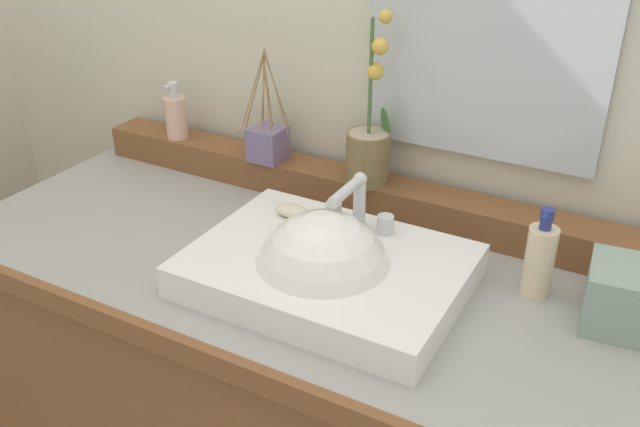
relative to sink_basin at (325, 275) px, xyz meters
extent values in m
cube|color=#9B9B96|center=(-0.06, 0.06, -0.05)|extent=(1.49, 0.62, 0.04)
cube|color=brown|center=(-0.06, -0.25, -0.05)|extent=(1.49, 0.02, 0.04)
cube|color=brown|center=(-0.06, 0.32, 0.01)|extent=(1.41, 0.09, 0.07)
cube|color=white|center=(0.00, 0.01, 0.00)|extent=(0.49, 0.36, 0.06)
sphere|color=white|center=(0.00, -0.01, 0.00)|extent=(0.25, 0.25, 0.25)
cylinder|color=silver|center=(0.00, 0.14, 0.08)|extent=(0.02, 0.02, 0.10)
cylinder|color=silver|center=(0.00, 0.08, 0.13)|extent=(0.02, 0.11, 0.02)
sphere|color=silver|center=(0.00, 0.14, 0.13)|extent=(0.03, 0.03, 0.03)
cylinder|color=silver|center=(-0.05, 0.14, 0.05)|extent=(0.03, 0.03, 0.04)
cylinder|color=silver|center=(0.06, 0.14, 0.05)|extent=(0.03, 0.03, 0.04)
ellipsoid|color=beige|center=(-0.13, 0.11, 0.05)|extent=(0.07, 0.04, 0.02)
cylinder|color=brown|center=(-0.06, 0.30, 0.10)|extent=(0.09, 0.09, 0.11)
cylinder|color=tan|center=(-0.06, 0.30, 0.15)|extent=(0.08, 0.08, 0.01)
cylinder|color=#476B38|center=(-0.06, 0.30, 0.28)|extent=(0.01, 0.01, 0.24)
ellipsoid|color=#387033|center=(-0.04, 0.33, 0.17)|extent=(0.04, 0.03, 0.07)
ellipsoid|color=#387033|center=(-0.03, 0.33, 0.17)|extent=(0.04, 0.04, 0.07)
sphere|color=gold|center=(-0.05, 0.31, 0.29)|extent=(0.04, 0.04, 0.04)
sphere|color=gold|center=(-0.04, 0.30, 0.34)|extent=(0.03, 0.03, 0.03)
sphere|color=gold|center=(-0.04, 0.32, 0.39)|extent=(0.03, 0.03, 0.03)
cylinder|color=beige|center=(-0.58, 0.30, 0.10)|extent=(0.05, 0.05, 0.10)
cylinder|color=silver|center=(-0.58, 0.30, 0.16)|extent=(0.02, 0.02, 0.02)
cylinder|color=silver|center=(-0.58, 0.30, 0.18)|extent=(0.02, 0.02, 0.02)
cylinder|color=silver|center=(-0.58, 0.29, 0.18)|extent=(0.01, 0.03, 0.01)
cube|color=slate|center=(-0.31, 0.30, 0.09)|extent=(0.07, 0.07, 0.08)
cylinder|color=#9E7A4C|center=(-0.28, 0.30, 0.21)|extent=(0.05, 0.01, 0.19)
cylinder|color=#9E7A4C|center=(-0.29, 0.32, 0.20)|extent=(0.03, 0.05, 0.18)
cylinder|color=#9E7A4C|center=(-0.31, 0.31, 0.18)|extent=(0.01, 0.02, 0.14)
cylinder|color=#9E7A4C|center=(-0.33, 0.32, 0.20)|extent=(0.04, 0.05, 0.17)
cylinder|color=#9E7A4C|center=(-0.34, 0.30, 0.20)|extent=(0.06, 0.00, 0.18)
cylinder|color=#9E7A4C|center=(-0.33, 0.28, 0.21)|extent=(0.05, 0.05, 0.19)
cylinder|color=#9E7A4C|center=(-0.31, 0.28, 0.18)|extent=(0.00, 0.03, 0.14)
cylinder|color=#9E7A4C|center=(-0.30, 0.29, 0.18)|extent=(0.02, 0.02, 0.14)
cylinder|color=beige|center=(0.34, 0.17, 0.04)|extent=(0.05, 0.05, 0.13)
cylinder|color=navy|center=(0.34, 0.17, 0.11)|extent=(0.02, 0.02, 0.02)
cylinder|color=navy|center=(0.34, 0.17, 0.13)|extent=(0.02, 0.02, 0.02)
cylinder|color=navy|center=(0.34, 0.15, 0.14)|extent=(0.01, 0.03, 0.01)
cube|color=gray|center=(0.49, 0.14, 0.03)|extent=(0.14, 0.14, 0.11)
cube|color=silver|center=(0.14, 0.37, 0.42)|extent=(0.47, 0.02, 0.59)
camera|label=1|loc=(0.50, -0.92, 0.69)|focal=38.98mm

